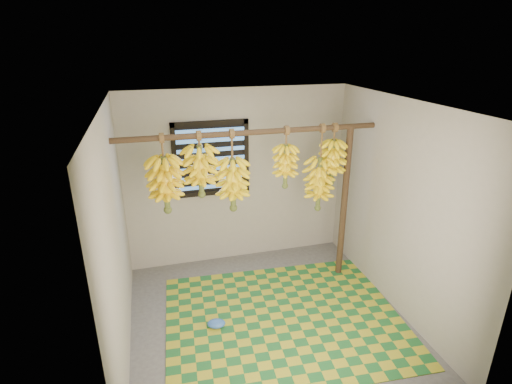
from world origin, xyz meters
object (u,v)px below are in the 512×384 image
object	(u,v)px
banana_bunch_b	(201,171)
banana_bunch_f	(332,162)
support_post	(344,205)
banana_bunch_c	(233,184)
banana_bunch_a	(166,185)
banana_bunch_d	(286,166)
plastic_bag	(216,324)
banana_bunch_e	(319,184)
woven_mat	(284,319)

from	to	relation	value
banana_bunch_b	banana_bunch_f	world-z (taller)	same
support_post	banana_bunch_c	world-z (taller)	banana_bunch_c
banana_bunch_b	banana_bunch_c	distance (m)	0.41
support_post	banana_bunch_f	bearing A→B (deg)	180.00
banana_bunch_a	banana_bunch_d	world-z (taller)	same
plastic_bag	banana_bunch_c	world-z (taller)	banana_bunch_c
banana_bunch_a	banana_bunch_e	world-z (taller)	same
woven_mat	banana_bunch_f	world-z (taller)	banana_bunch_f
banana_bunch_d	banana_bunch_b	bearing A→B (deg)	180.00
support_post	banana_bunch_d	world-z (taller)	banana_bunch_d
plastic_bag	banana_bunch_e	size ratio (longest dim) A/B	0.19
banana_bunch_b	banana_bunch_f	size ratio (longest dim) A/B	1.00
support_post	woven_mat	xyz separation A→B (m)	(-1.03, -0.72, -0.99)
banana_bunch_e	support_post	bearing A→B (deg)	0.00
banana_bunch_d	banana_bunch_f	bearing A→B (deg)	0.00
banana_bunch_b	woven_mat	bearing A→B (deg)	-43.19
woven_mat	banana_bunch_d	xyz separation A→B (m)	(0.23, 0.72, 1.57)
banana_bunch_b	banana_bunch_f	xyz separation A→B (m)	(1.59, 0.00, -0.02)
support_post	banana_bunch_e	world-z (taller)	banana_bunch_e
woven_mat	plastic_bag	size ratio (longest dim) A/B	13.01
banana_bunch_f	banana_bunch_d	bearing A→B (deg)	-180.00
banana_bunch_e	banana_bunch_f	world-z (taller)	same
banana_bunch_e	plastic_bag	bearing A→B (deg)	-155.37
support_post	banana_bunch_e	xyz separation A→B (m)	(-0.36, 0.00, 0.31)
support_post	banana_bunch_b	distance (m)	1.89
banana_bunch_a	banana_bunch_b	size ratio (longest dim) A/B	1.19
woven_mat	banana_bunch_c	size ratio (longest dim) A/B	2.75
banana_bunch_f	banana_bunch_c	bearing A→B (deg)	-180.00
woven_mat	banana_bunch_b	xyz separation A→B (m)	(-0.77, 0.72, 1.60)
plastic_bag	banana_bunch_e	bearing A→B (deg)	24.63
banana_bunch_a	support_post	bearing A→B (deg)	0.00
support_post	banana_bunch_f	world-z (taller)	banana_bunch_f
banana_bunch_a	banana_bunch_c	world-z (taller)	same
plastic_bag	banana_bunch_e	distance (m)	2.02
support_post	plastic_bag	xyz separation A→B (m)	(-1.79, -0.65, -0.95)
banana_bunch_a	banana_bunch_d	xyz separation A→B (m)	(1.38, -0.00, 0.10)
woven_mat	banana_bunch_b	size ratio (longest dim) A/B	3.52
banana_bunch_b	plastic_bag	bearing A→B (deg)	-89.73
banana_bunch_a	plastic_bag	bearing A→B (deg)	-59.15
plastic_bag	banana_bunch_b	bearing A→B (deg)	90.27
support_post	woven_mat	world-z (taller)	support_post
plastic_bag	banana_bunch_a	xyz separation A→B (m)	(-0.39, 0.65, 1.43)
banana_bunch_d	banana_bunch_c	bearing A→B (deg)	180.00
banana_bunch_e	banana_bunch_f	bearing A→B (deg)	0.00
woven_mat	plastic_bag	xyz separation A→B (m)	(-0.76, 0.06, 0.05)
banana_bunch_d	banana_bunch_f	world-z (taller)	same
woven_mat	banana_bunch_c	world-z (taller)	banana_bunch_c
banana_bunch_b	banana_bunch_d	size ratio (longest dim) A/B	1.01
woven_mat	plastic_bag	bearing A→B (deg)	175.20
banana_bunch_d	plastic_bag	bearing A→B (deg)	-146.48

